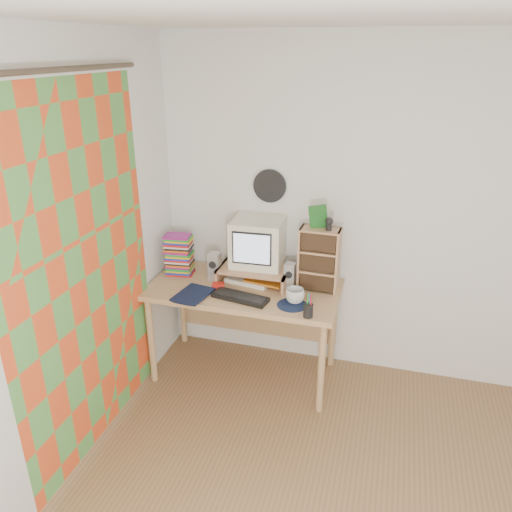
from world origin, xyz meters
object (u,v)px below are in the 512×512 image
Objects in this scene: mug at (295,296)px; keyboard at (240,297)px; desk at (246,299)px; crt_monitor at (257,243)px; dvd_stack at (179,257)px; diary at (180,290)px; cd_rack at (319,260)px.

keyboard is at bearing -171.89° from mug.
desk is 3.79× the size of crt_monitor.
crt_monitor reaches higher than mug.
keyboard is 1.46× the size of dvd_stack.
desk is at bearing 44.51° from diary.
cd_rack is at bearing -7.23° from crt_monitor.
crt_monitor is 0.48m from cd_rack.
diary is (-0.44, -0.03, 0.01)m from keyboard.
mug is (0.38, 0.05, 0.04)m from keyboard.
cd_rack is (1.07, 0.02, 0.10)m from dvd_stack.
dvd_stack is at bearing -177.00° from crt_monitor.
cd_rack is at bearing 41.65° from keyboard.
cd_rack is (0.47, -0.04, -0.06)m from crt_monitor.
mug is 0.51× the size of diary.
dvd_stack reaches higher than diary.
mug is (0.96, -0.22, -0.09)m from dvd_stack.
crt_monitor is at bearing 96.07° from keyboard.
cd_rack is (0.50, 0.30, 0.22)m from keyboard.
cd_rack is (0.53, 0.05, 0.37)m from desk.
mug is at bearing -25.75° from desk.
mug reaches higher than desk.
diary is (-0.82, -0.09, -0.03)m from mug.
keyboard is 0.62m from cd_rack.
crt_monitor is 0.51m from mug.
mug is at bearing -41.59° from crt_monitor.
cd_rack reaches higher than desk.
desk is 2.99× the size of cd_rack.
keyboard is at bearing 13.81° from diary.
keyboard is (-0.03, -0.34, -0.28)m from crt_monitor.
mug is (-0.12, -0.25, -0.18)m from cd_rack.
keyboard is 0.65m from dvd_stack.
dvd_stack is 0.36m from diary.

